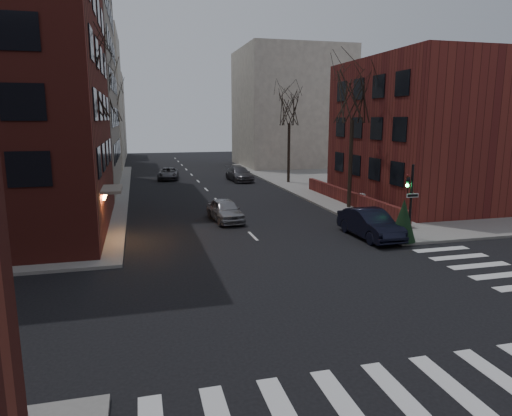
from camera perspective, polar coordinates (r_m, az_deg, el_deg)
The scene contains 22 objects.
ground at distance 15.14m, azimuth 11.16°, elevation -14.60°, with size 160.00×160.00×0.00m, color black.
sidewalk_far_right at distance 55.29m, azimuth 25.07°, elevation 3.33°, with size 44.00×44.00×0.15m, color gray.
building_left_tan at distance 48.09m, azimuth -29.08°, elevation 18.69°, with size 18.00×18.00×28.00m, color gray.
building_right_brick at distance 38.57m, azimuth 21.63°, elevation 8.79°, with size 12.00×14.00×11.00m, color maroon.
low_wall_right at distance 35.31m, azimuth 11.56°, elevation 1.28°, with size 0.35×16.00×1.00m, color maroon.
building_distant_la at distance 67.87m, azimuth -22.59°, elevation 12.33°, with size 14.00×16.00×18.00m, color beige.
building_distant_ra at distance 65.73m, azimuth 4.31°, elevation 12.32°, with size 14.00×14.00×16.00m, color beige.
building_distant_lb at distance 84.52m, azimuth -19.56°, elevation 10.76°, with size 10.00×12.00×14.00m, color beige.
traffic_signal at distance 25.86m, azimuth 18.64°, elevation 0.23°, with size 0.76×0.44×4.00m.
tree_left_a at distance 26.45m, azimuth -21.05°, elevation 14.61°, with size 4.18×4.18×10.26m.
tree_left_b at distance 38.41m, azimuth -19.11°, elevation 14.06°, with size 4.40×4.40×10.80m.
tree_left_c at distance 52.33m, azimuth -17.89°, elevation 12.20°, with size 3.96×3.96×9.72m.
tree_right_a at distance 33.74m, azimuth 12.03°, elevation 13.40°, with size 3.96×3.96×9.72m.
tree_right_b at distance 46.69m, azimuth 4.19°, elevation 12.35°, with size 3.74×3.74×9.18m.
streetlamp_near at distance 34.38m, azimuth -18.12°, elevation 6.73°, with size 0.36×0.36×6.28m.
streetlamp_far at distance 54.33m, azimuth -16.90°, elevation 8.18°, with size 0.36×0.36×6.28m.
parked_sedan at distance 26.04m, azimuth 14.08°, elevation -1.94°, with size 1.69×4.85×1.60m, color black.
car_lane_silver at distance 29.49m, azimuth -3.88°, elevation -0.28°, with size 1.71×4.24×1.45m, color gray.
car_lane_gray at distance 48.88m, azimuth -2.09°, elevation 4.27°, with size 2.09×5.14×1.49m, color #444348.
car_lane_far at distance 51.08m, azimuth -10.92°, elevation 4.26°, with size 2.14×4.63×1.29m, color #434348.
sandwich_board at distance 35.43m, azimuth 13.17°, elevation 1.11°, with size 0.37×0.52×0.84m, color white.
evergreen_shrub at distance 25.24m, azimuth 17.95°, elevation -1.45°, with size 1.35×1.35×2.25m, color black.
Camera 1 is at (-6.10, -12.24, 6.50)m, focal length 32.00 mm.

